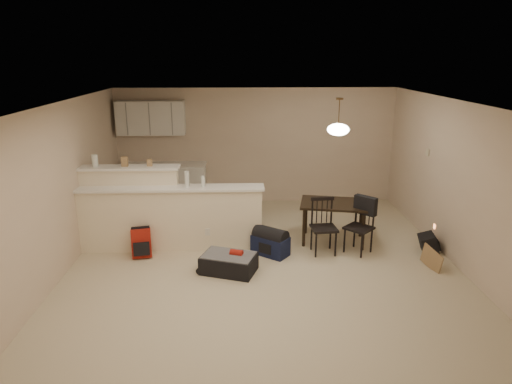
{
  "coord_description": "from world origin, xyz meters",
  "views": [
    {
      "loc": [
        -0.35,
        -6.29,
        3.15
      ],
      "look_at": [
        -0.1,
        0.7,
        1.05
      ],
      "focal_mm": 32.0,
      "sensor_mm": 36.0,
      "label": 1
    }
  ],
  "objects_px": {
    "dining_chair_near": "(324,227)",
    "black_daypack": "(428,244)",
    "red_backpack": "(141,243)",
    "navy_duffel": "(270,245)",
    "suitcase": "(229,263)",
    "dining_chair_far": "(359,226)",
    "pendant_lamp": "(338,129)",
    "dining_table": "(334,207)"
  },
  "relations": [
    {
      "from": "dining_chair_near",
      "to": "suitcase",
      "type": "xyz_separation_m",
      "value": [
        -1.55,
        -0.63,
        -0.33
      ]
    },
    {
      "from": "pendant_lamp",
      "to": "dining_table",
      "type": "bearing_deg",
      "value": -45.0
    },
    {
      "from": "dining_chair_near",
      "to": "red_backpack",
      "type": "relative_size",
      "value": 1.98
    },
    {
      "from": "navy_duffel",
      "to": "black_daypack",
      "type": "bearing_deg",
      "value": 36.97
    },
    {
      "from": "suitcase",
      "to": "red_backpack",
      "type": "bearing_deg",
      "value": 176.19
    },
    {
      "from": "red_backpack",
      "to": "navy_duffel",
      "type": "distance_m",
      "value": 2.1
    },
    {
      "from": "dining_chair_near",
      "to": "pendant_lamp",
      "type": "bearing_deg",
      "value": 57.09
    },
    {
      "from": "black_daypack",
      "to": "navy_duffel",
      "type": "bearing_deg",
      "value": 99.44
    },
    {
      "from": "dining_chair_far",
      "to": "pendant_lamp",
      "type": "bearing_deg",
      "value": 168.68
    },
    {
      "from": "dining_chair_far",
      "to": "black_daypack",
      "type": "xyz_separation_m",
      "value": [
        1.18,
        -0.03,
        -0.31
      ]
    },
    {
      "from": "suitcase",
      "to": "red_backpack",
      "type": "height_order",
      "value": "red_backpack"
    },
    {
      "from": "dining_chair_far",
      "to": "suitcase",
      "type": "relative_size",
      "value": 1.16
    },
    {
      "from": "dining_chair_near",
      "to": "black_daypack",
      "type": "xyz_separation_m",
      "value": [
        1.76,
        -0.03,
        -0.31
      ]
    },
    {
      "from": "dining_table",
      "to": "dining_chair_near",
      "type": "height_order",
      "value": "dining_chair_near"
    },
    {
      "from": "pendant_lamp",
      "to": "red_backpack",
      "type": "xyz_separation_m",
      "value": [
        -3.23,
        -0.52,
        -1.76
      ]
    },
    {
      "from": "dining_table",
      "to": "pendant_lamp",
      "type": "bearing_deg",
      "value": 146.23
    },
    {
      "from": "dining_chair_far",
      "to": "black_daypack",
      "type": "relative_size",
      "value": 2.69
    },
    {
      "from": "suitcase",
      "to": "red_backpack",
      "type": "distance_m",
      "value": 1.55
    },
    {
      "from": "dining_table",
      "to": "dining_chair_near",
      "type": "bearing_deg",
      "value": -106.46
    },
    {
      "from": "black_daypack",
      "to": "dining_table",
      "type": "bearing_deg",
      "value": 80.27
    },
    {
      "from": "suitcase",
      "to": "dining_table",
      "type": "bearing_deg",
      "value": 50.96
    },
    {
      "from": "suitcase",
      "to": "black_daypack",
      "type": "relative_size",
      "value": 2.31
    },
    {
      "from": "dining_chair_near",
      "to": "dining_chair_far",
      "type": "relative_size",
      "value": 1.01
    },
    {
      "from": "dining_table",
      "to": "black_daypack",
      "type": "relative_size",
      "value": 3.71
    },
    {
      "from": "black_daypack",
      "to": "red_backpack",
      "type": "bearing_deg",
      "value": 99.44
    },
    {
      "from": "dining_chair_near",
      "to": "red_backpack",
      "type": "height_order",
      "value": "dining_chair_near"
    },
    {
      "from": "dining_chair_near",
      "to": "suitcase",
      "type": "relative_size",
      "value": 1.17
    },
    {
      "from": "pendant_lamp",
      "to": "dining_chair_near",
      "type": "bearing_deg",
      "value": -117.68
    },
    {
      "from": "navy_duffel",
      "to": "dining_table",
      "type": "bearing_deg",
      "value": 61.6
    },
    {
      "from": "dining_chair_near",
      "to": "dining_table",
      "type": "bearing_deg",
      "value": 57.09
    },
    {
      "from": "dining_table",
      "to": "red_backpack",
      "type": "distance_m",
      "value": 3.3
    },
    {
      "from": "dining_chair_near",
      "to": "red_backpack",
      "type": "bearing_deg",
      "value": 175.33
    },
    {
      "from": "suitcase",
      "to": "pendant_lamp",
      "type": "bearing_deg",
      "value": 50.96
    },
    {
      "from": "navy_duffel",
      "to": "black_daypack",
      "type": "relative_size",
      "value": 1.72
    },
    {
      "from": "pendant_lamp",
      "to": "red_backpack",
      "type": "relative_size",
      "value": 1.33
    },
    {
      "from": "dining_chair_far",
      "to": "red_backpack",
      "type": "bearing_deg",
      "value": -134.09
    },
    {
      "from": "black_daypack",
      "to": "suitcase",
      "type": "bearing_deg",
      "value": 109.79
    },
    {
      "from": "pendant_lamp",
      "to": "black_daypack",
      "type": "height_order",
      "value": "pendant_lamp"
    },
    {
      "from": "dining_chair_far",
      "to": "black_daypack",
      "type": "bearing_deg",
      "value": 43.76
    },
    {
      "from": "dining_table",
      "to": "suitcase",
      "type": "relative_size",
      "value": 1.6
    },
    {
      "from": "dining_chair_near",
      "to": "red_backpack",
      "type": "distance_m",
      "value": 2.99
    },
    {
      "from": "red_backpack",
      "to": "navy_duffel",
      "type": "height_order",
      "value": "red_backpack"
    }
  ]
}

